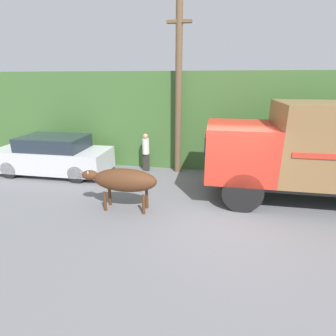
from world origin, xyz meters
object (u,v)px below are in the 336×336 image
(brown_cow, at_px, (123,180))
(parked_suv, at_px, (53,156))
(cargo_truck, at_px, (328,149))
(utility_pole, at_px, (178,90))
(pedestrian_on_hill, at_px, (146,150))

(brown_cow, xyz_separation_m, parked_suv, (-3.83, 2.49, -0.16))
(cargo_truck, height_order, brown_cow, cargo_truck)
(parked_suv, distance_m, utility_pole, 5.63)
(brown_cow, bearing_deg, parked_suv, 133.40)
(cargo_truck, bearing_deg, pedestrian_on_hill, 163.91)
(cargo_truck, bearing_deg, utility_pole, 158.07)
(cargo_truck, xyz_separation_m, parked_suv, (-9.65, 0.98, -0.96))
(brown_cow, height_order, pedestrian_on_hill, pedestrian_on_hill)
(cargo_truck, relative_size, parked_suv, 1.48)
(cargo_truck, relative_size, utility_pole, 1.06)
(cargo_truck, distance_m, brown_cow, 6.07)
(cargo_truck, height_order, parked_suv, cargo_truck)
(brown_cow, bearing_deg, utility_pole, 60.06)
(pedestrian_on_hill, distance_m, utility_pole, 2.74)
(cargo_truck, height_order, utility_pole, utility_pole)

